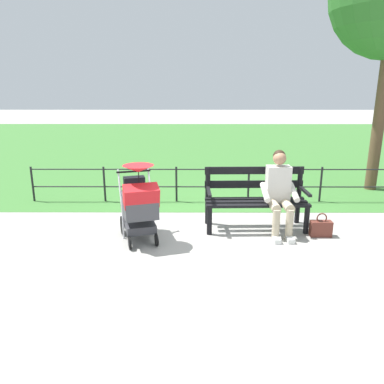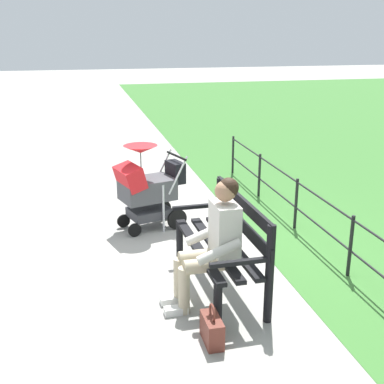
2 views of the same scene
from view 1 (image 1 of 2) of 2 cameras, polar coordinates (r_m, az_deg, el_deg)
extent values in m
plane|color=#9E9B93|center=(6.07, 3.74, -5.61)|extent=(60.00, 60.00, 0.00)
cube|color=#3D7533|center=(14.61, 1.71, 7.18)|extent=(40.00, 16.00, 0.01)
cube|color=black|center=(6.16, 9.43, -1.04)|extent=(1.60, 0.14, 0.04)
cube|color=black|center=(5.99, 9.73, -1.54)|extent=(1.60, 0.14, 0.04)
cube|color=black|center=(5.82, 10.06, -2.07)|extent=(1.60, 0.14, 0.04)
cube|color=black|center=(6.19, 9.35, 1.18)|extent=(1.60, 0.08, 0.12)
cube|color=black|center=(6.14, 9.45, 3.25)|extent=(1.60, 0.08, 0.12)
cylinder|color=black|center=(6.07, 16.98, -4.04)|extent=(0.08, 0.08, 0.45)
cylinder|color=black|center=(6.42, 15.86, -0.50)|extent=(0.08, 0.08, 0.95)
cube|color=black|center=(6.13, 16.72, 0.15)|extent=(0.06, 0.56, 0.04)
cylinder|color=black|center=(5.78, 2.66, -4.34)|extent=(0.08, 0.08, 0.45)
cylinder|color=black|center=(6.15, 2.39, -0.60)|extent=(0.08, 0.08, 0.95)
cube|color=black|center=(5.84, 2.58, 0.07)|extent=(0.06, 0.56, 0.04)
cylinder|color=tan|center=(5.87, 14.19, -1.97)|extent=(0.15, 0.40, 0.14)
cylinder|color=tan|center=(5.82, 12.29, -2.00)|extent=(0.15, 0.40, 0.14)
cylinder|color=tan|center=(5.76, 14.54, -4.81)|extent=(0.11, 0.11, 0.47)
cylinder|color=tan|center=(5.71, 12.61, -4.86)|extent=(0.11, 0.11, 0.47)
cube|color=silver|center=(5.76, 14.62, -6.95)|extent=(0.11, 0.22, 0.07)
cube|color=silver|center=(5.71, 12.67, -7.02)|extent=(0.11, 0.22, 0.07)
cube|color=beige|center=(5.97, 12.90, 1.22)|extent=(0.37, 0.23, 0.56)
cylinder|color=beige|center=(5.94, 15.17, -0.01)|extent=(0.10, 0.43, 0.23)
cylinder|color=beige|center=(5.83, 11.02, -0.03)|extent=(0.10, 0.43, 0.23)
sphere|color=#A37556|center=(5.88, 13.14, 4.99)|extent=(0.20, 0.20, 0.20)
sphere|color=black|center=(5.91, 13.09, 5.33)|extent=(0.19, 0.19, 0.19)
cylinder|color=black|center=(5.98, -6.18, -4.57)|extent=(0.11, 0.28, 0.28)
cylinder|color=black|center=(5.92, -10.57, -4.96)|extent=(0.11, 0.28, 0.28)
cylinder|color=black|center=(5.44, -5.41, -7.24)|extent=(0.08, 0.18, 0.18)
cylinder|color=black|center=(5.39, -9.41, -7.62)|extent=(0.08, 0.18, 0.18)
cube|color=#38383D|center=(5.64, -7.94, -5.05)|extent=(0.55, 0.62, 0.12)
cylinder|color=silver|center=(5.73, -5.86, -3.51)|extent=(0.03, 0.03, 0.65)
cylinder|color=silver|center=(5.67, -10.44, -3.91)|extent=(0.03, 0.03, 0.65)
cube|color=#47474C|center=(5.51, -8.04, -1.92)|extent=(0.64, 0.78, 0.28)
cube|color=red|center=(5.23, -7.72, -0.60)|extent=(0.55, 0.43, 0.33)
cylinder|color=black|center=(5.83, -8.85, 3.11)|extent=(0.51, 0.18, 0.03)
cylinder|color=silver|center=(5.81, -6.39, 1.14)|extent=(0.11, 0.29, 0.49)
cylinder|color=silver|center=(5.76, -10.90, 0.79)|extent=(0.11, 0.29, 0.49)
cone|color=red|center=(5.29, -8.14, 3.50)|extent=(0.55, 0.55, 0.10)
cylinder|color=black|center=(5.34, -8.06, 1.62)|extent=(0.01, 0.01, 0.30)
cube|color=black|center=(5.86, -8.74, 0.97)|extent=(0.35, 0.25, 0.28)
cube|color=brown|center=(6.07, 18.94, -5.27)|extent=(0.32, 0.14, 0.24)
torus|color=brown|center=(6.01, 19.08, -3.76)|extent=(0.16, 0.02, 0.16)
cylinder|color=black|center=(7.77, 18.93, 1.09)|extent=(0.04, 0.04, 0.70)
cylinder|color=black|center=(7.44, 8.56, 1.15)|extent=(0.04, 0.04, 0.70)
cylinder|color=black|center=(7.37, -2.38, 1.17)|extent=(0.04, 0.04, 0.70)
cylinder|color=black|center=(7.57, -13.14, 1.16)|extent=(0.04, 0.04, 0.70)
cylinder|color=black|center=(8.01, -23.02, 1.10)|extent=(0.04, 0.04, 0.70)
cylinder|color=black|center=(7.30, 3.15, 3.44)|extent=(7.07, 0.02, 0.02)
cylinder|color=black|center=(7.38, 3.11, 0.79)|extent=(7.07, 0.02, 0.02)
cylinder|color=brown|center=(9.00, 26.51, 9.90)|extent=(0.24, 0.24, 3.07)
camera|label=2|loc=(7.06, 53.79, 12.41)|focal=47.25mm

